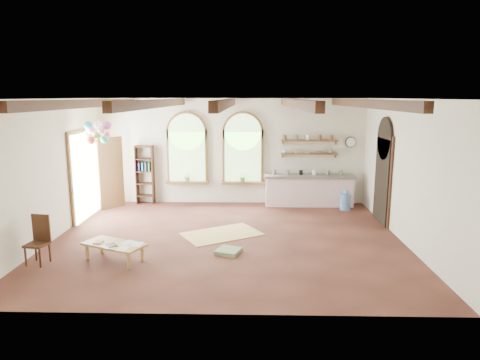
{
  "coord_description": "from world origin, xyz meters",
  "views": [
    {
      "loc": [
        0.53,
        -9.46,
        3.25
      ],
      "look_at": [
        0.28,
        0.6,
        1.28
      ],
      "focal_mm": 32.0,
      "sensor_mm": 36.0,
      "label": 1
    }
  ],
  "objects_px": {
    "kitchen_counter": "(309,190)",
    "coffee_table": "(114,245)",
    "balloon_cluster": "(98,132)",
    "side_chair": "(38,250)"
  },
  "relations": [
    {
      "from": "kitchen_counter",
      "to": "side_chair",
      "type": "xyz_separation_m",
      "value": [
        -5.95,
        -4.77,
        -0.2
      ]
    },
    {
      "from": "coffee_table",
      "to": "balloon_cluster",
      "type": "relative_size",
      "value": 1.21
    },
    {
      "from": "kitchen_counter",
      "to": "coffee_table",
      "type": "relative_size",
      "value": 1.95
    },
    {
      "from": "side_chair",
      "to": "balloon_cluster",
      "type": "xyz_separation_m",
      "value": [
        0.25,
        3.0,
        2.07
      ]
    },
    {
      "from": "side_chair",
      "to": "balloon_cluster",
      "type": "height_order",
      "value": "balloon_cluster"
    },
    {
      "from": "coffee_table",
      "to": "balloon_cluster",
      "type": "distance_m",
      "value": 3.66
    },
    {
      "from": "kitchen_counter",
      "to": "balloon_cluster",
      "type": "relative_size",
      "value": 2.36
    },
    {
      "from": "kitchen_counter",
      "to": "coffee_table",
      "type": "distance_m",
      "value": 6.41
    },
    {
      "from": "kitchen_counter",
      "to": "coffee_table",
      "type": "xyz_separation_m",
      "value": [
        -4.5,
        -4.57,
        -0.16
      ]
    },
    {
      "from": "kitchen_counter",
      "to": "coffee_table",
      "type": "bearing_deg",
      "value": -134.59
    }
  ]
}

